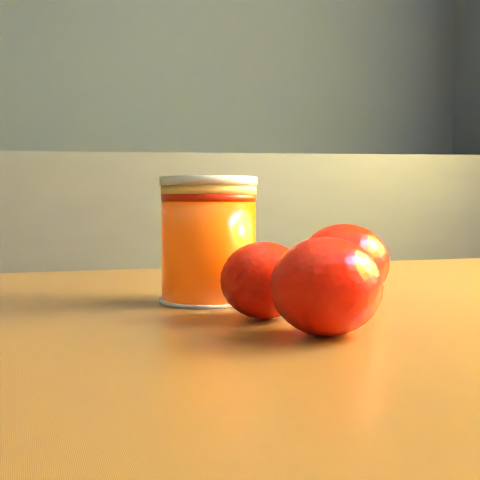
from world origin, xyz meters
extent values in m
cube|color=brown|center=(0.95, 0.06, 0.68)|extent=(1.05, 0.84, 0.04)
cylinder|color=#FF4705|center=(0.81, 0.08, 0.75)|extent=(0.07, 0.07, 0.09)
cylinder|color=#FFCF68|center=(0.81, 0.08, 0.79)|extent=(0.08, 0.08, 0.01)
cylinder|color=silver|center=(0.81, 0.08, 0.80)|extent=(0.08, 0.08, 0.00)
ellipsoid|color=#FC1705|center=(0.84, 0.00, 0.73)|extent=(0.08, 0.08, 0.05)
ellipsoid|color=#FC1705|center=(0.91, 0.06, 0.73)|extent=(0.08, 0.08, 0.06)
ellipsoid|color=#FC1705|center=(0.87, -0.06, 0.73)|extent=(0.07, 0.07, 0.06)
camera|label=1|loc=(0.77, -0.45, 0.78)|focal=50.00mm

